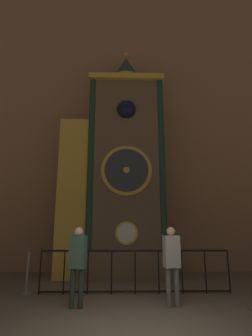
# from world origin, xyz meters

# --- Properties ---
(cathedral_back_wall) EXTENTS (24.00, 0.32, 15.06)m
(cathedral_back_wall) POSITION_xyz_m (-0.09, 6.64, 7.52)
(cathedral_back_wall) COLOR #936B4C
(cathedral_back_wall) RESTS_ON ground_plane
(clock_tower) EXTENTS (3.98, 1.80, 8.66)m
(clock_tower) POSITION_xyz_m (-0.38, 5.41, 3.60)
(clock_tower) COLOR brown
(clock_tower) RESTS_ON ground_plane
(railing_fence) EXTENTS (4.92, 0.05, 1.08)m
(railing_fence) POSITION_xyz_m (0.14, 3.16, 0.60)
(railing_fence) COLOR black
(railing_fence) RESTS_ON ground_plane
(visitor_near) EXTENTS (0.38, 0.29, 1.66)m
(visitor_near) POSITION_xyz_m (-1.17, 1.96, 0.99)
(visitor_near) COLOR #213427
(visitor_near) RESTS_ON ground_plane
(visitor_far) EXTENTS (0.37, 0.28, 1.66)m
(visitor_far) POSITION_xyz_m (0.89, 2.01, 0.99)
(visitor_far) COLOR #58554F
(visitor_far) RESTS_ON ground_plane
(stanchion_post) EXTENTS (0.28, 0.28, 1.02)m
(stanchion_post) POSITION_xyz_m (-2.65, 3.22, 0.33)
(stanchion_post) COLOR gray
(stanchion_post) RESTS_ON ground_plane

